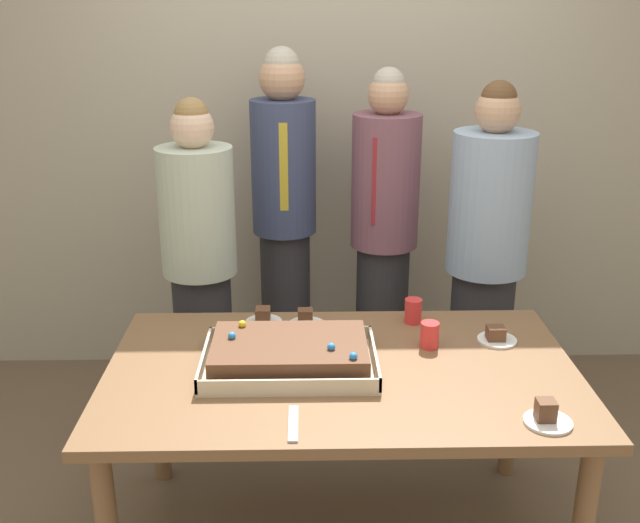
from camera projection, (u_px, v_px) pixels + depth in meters
interior_back_panel at (328, 98)px, 3.86m from camera, size 8.00×0.12×3.00m
party_table at (341, 389)px, 2.64m from camera, size 1.68×1.00×0.75m
sheet_cake at (290, 355)px, 2.60m from camera, size 0.62×0.42×0.13m
plated_slice_near_left at (496, 337)px, 2.80m from camera, size 0.15×0.15×0.06m
plated_slice_near_right at (306, 321)px, 2.94m from camera, size 0.15×0.15×0.07m
plated_slice_far_left at (263, 319)px, 2.96m from camera, size 0.15×0.15×0.07m
plated_slice_far_right at (547, 416)px, 2.26m from camera, size 0.15×0.15×0.08m
drink_cup_nearest at (413, 311)px, 2.96m from camera, size 0.07×0.07×0.10m
drink_cup_middle at (430, 335)px, 2.75m from camera, size 0.07×0.07×0.10m
cake_server_utensil at (293, 424)px, 2.26m from camera, size 0.03×0.20×0.01m
person_serving_front at (384, 236)px, 3.62m from camera, size 0.33×0.33×1.70m
person_green_shirt_behind at (200, 270)px, 3.34m from camera, size 0.34×0.34×1.60m
person_striped_tie_right at (284, 220)px, 3.66m from camera, size 0.32×0.32×1.79m
person_far_right_suit at (486, 260)px, 3.38m from camera, size 0.37×0.37×1.67m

